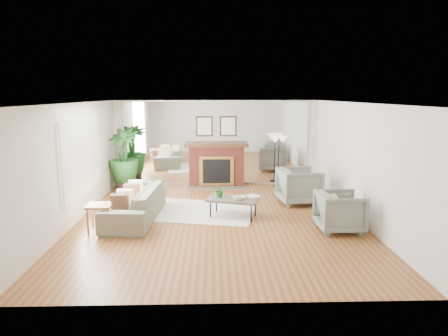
{
  "coord_description": "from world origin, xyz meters",
  "views": [
    {
      "loc": [
        -0.12,
        -8.27,
        2.68
      ],
      "look_at": [
        0.14,
        0.6,
        1.03
      ],
      "focal_mm": 32.0,
      "sensor_mm": 36.0,
      "label": 1
    }
  ],
  "objects_px": {
    "sofa": "(135,204)",
    "potted_ficus": "(124,157)",
    "coffee_table": "(233,200)",
    "armchair_front": "(340,212)",
    "side_table": "(100,209)",
    "fireplace": "(216,164)",
    "armchair_back": "(299,186)",
    "floor_lamp": "(279,143)"
  },
  "relations": [
    {
      "from": "side_table",
      "to": "floor_lamp",
      "type": "bearing_deg",
      "value": 42.15
    },
    {
      "from": "coffee_table",
      "to": "potted_ficus",
      "type": "xyz_separation_m",
      "value": [
        -2.93,
        2.63,
        0.54
      ]
    },
    {
      "from": "potted_ficus",
      "to": "side_table",
      "type": "bearing_deg",
      "value": -85.75
    },
    {
      "from": "potted_ficus",
      "to": "floor_lamp",
      "type": "height_order",
      "value": "potted_ficus"
    },
    {
      "from": "coffee_table",
      "to": "armchair_back",
      "type": "relative_size",
      "value": 1.26
    },
    {
      "from": "side_table",
      "to": "potted_ficus",
      "type": "relative_size",
      "value": 0.31
    },
    {
      "from": "fireplace",
      "to": "potted_ficus",
      "type": "distance_m",
      "value": 2.65
    },
    {
      "from": "fireplace",
      "to": "floor_lamp",
      "type": "height_order",
      "value": "fireplace"
    },
    {
      "from": "sofa",
      "to": "floor_lamp",
      "type": "height_order",
      "value": "floor_lamp"
    },
    {
      "from": "coffee_table",
      "to": "armchair_front",
      "type": "distance_m",
      "value": 2.28
    },
    {
      "from": "armchair_front",
      "to": "potted_ficus",
      "type": "height_order",
      "value": "potted_ficus"
    },
    {
      "from": "floor_lamp",
      "to": "potted_ficus",
      "type": "bearing_deg",
      "value": -176.49
    },
    {
      "from": "fireplace",
      "to": "potted_ficus",
      "type": "bearing_deg",
      "value": -170.64
    },
    {
      "from": "coffee_table",
      "to": "armchair_back",
      "type": "distance_m",
      "value": 2.01
    },
    {
      "from": "sofa",
      "to": "side_table",
      "type": "distance_m",
      "value": 0.93
    },
    {
      "from": "side_table",
      "to": "floor_lamp",
      "type": "height_order",
      "value": "floor_lamp"
    },
    {
      "from": "side_table",
      "to": "armchair_back",
      "type": "bearing_deg",
      "value": 23.89
    },
    {
      "from": "armchair_front",
      "to": "floor_lamp",
      "type": "height_order",
      "value": "floor_lamp"
    },
    {
      "from": "armchair_front",
      "to": "side_table",
      "type": "xyz_separation_m",
      "value": [
        -4.74,
        0.11,
        0.07
      ]
    },
    {
      "from": "fireplace",
      "to": "sofa",
      "type": "xyz_separation_m",
      "value": [
        -1.8,
        -3.16,
        -0.32
      ]
    },
    {
      "from": "armchair_front",
      "to": "side_table",
      "type": "height_order",
      "value": "armchair_front"
    },
    {
      "from": "fireplace",
      "to": "side_table",
      "type": "distance_m",
      "value": 4.56
    },
    {
      "from": "fireplace",
      "to": "side_table",
      "type": "height_order",
      "value": "fireplace"
    },
    {
      "from": "fireplace",
      "to": "floor_lamp",
      "type": "xyz_separation_m",
      "value": [
        1.8,
        -0.16,
        0.62
      ]
    },
    {
      "from": "fireplace",
      "to": "coffee_table",
      "type": "height_order",
      "value": "fireplace"
    },
    {
      "from": "floor_lamp",
      "to": "fireplace",
      "type": "bearing_deg",
      "value": 174.95
    },
    {
      "from": "armchair_back",
      "to": "potted_ficus",
      "type": "distance_m",
      "value": 4.9
    },
    {
      "from": "coffee_table",
      "to": "fireplace",
      "type": "bearing_deg",
      "value": 96.17
    },
    {
      "from": "fireplace",
      "to": "potted_ficus",
      "type": "height_order",
      "value": "fireplace"
    },
    {
      "from": "sofa",
      "to": "side_table",
      "type": "bearing_deg",
      "value": -32.11
    },
    {
      "from": "sofa",
      "to": "armchair_front",
      "type": "height_order",
      "value": "armchair_front"
    },
    {
      "from": "sofa",
      "to": "armchair_front",
      "type": "relative_size",
      "value": 2.71
    },
    {
      "from": "side_table",
      "to": "armchair_front",
      "type": "bearing_deg",
      "value": -1.35
    },
    {
      "from": "armchair_front",
      "to": "coffee_table",
      "type": "bearing_deg",
      "value": 64.16
    },
    {
      "from": "coffee_table",
      "to": "sofa",
      "type": "xyz_separation_m",
      "value": [
        -2.13,
        -0.09,
        -0.05
      ]
    },
    {
      "from": "potted_ficus",
      "to": "floor_lamp",
      "type": "distance_m",
      "value": 4.42
    },
    {
      "from": "coffee_table",
      "to": "potted_ficus",
      "type": "relative_size",
      "value": 0.7
    },
    {
      "from": "coffee_table",
      "to": "armchair_front",
      "type": "relative_size",
      "value": 1.41
    },
    {
      "from": "armchair_back",
      "to": "floor_lamp",
      "type": "distance_m",
      "value": 2.01
    },
    {
      "from": "coffee_table",
      "to": "armchair_front",
      "type": "height_order",
      "value": "armchair_front"
    },
    {
      "from": "sofa",
      "to": "potted_ficus",
      "type": "distance_m",
      "value": 2.9
    },
    {
      "from": "armchair_front",
      "to": "side_table",
      "type": "relative_size",
      "value": 1.58
    }
  ]
}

